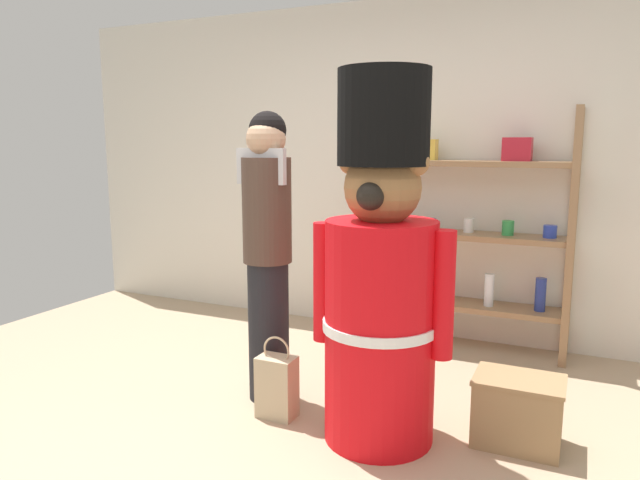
{
  "coord_description": "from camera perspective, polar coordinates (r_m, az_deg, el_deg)",
  "views": [
    {
      "loc": [
        1.19,
        -2.29,
        1.51
      ],
      "look_at": [
        -0.09,
        0.48,
        1.0
      ],
      "focal_mm": 32.63,
      "sensor_mm": 36.0,
      "label": 1
    }
  ],
  "objects": [
    {
      "name": "ground_plane",
      "position": [
        2.99,
        -2.56,
        -20.84
      ],
      "size": [
        6.4,
        6.4,
        0.0
      ],
      "primitive_type": "plane",
      "color": "tan"
    },
    {
      "name": "back_wall",
      "position": [
        4.65,
        9.91,
        6.75
      ],
      "size": [
        6.4,
        0.12,
        2.6
      ],
      "primitive_type": "cube",
      "color": "silver",
      "rests_on": "ground_plane"
    },
    {
      "name": "merchandise_shelf",
      "position": [
        4.38,
        14.48,
        0.97
      ],
      "size": [
        1.45,
        0.35,
        1.75
      ],
      "color": "#93704C",
      "rests_on": "ground_plane"
    },
    {
      "name": "teddy_bear_guard",
      "position": [
        2.91,
        5.99,
        -3.95
      ],
      "size": [
        0.73,
        0.58,
        1.86
      ],
      "color": "red",
      "rests_on": "ground_plane"
    },
    {
      "name": "person_shopper",
      "position": [
        3.36,
        -5.17,
        -0.63
      ],
      "size": [
        0.3,
        0.28,
        1.69
      ],
      "color": "black",
      "rests_on": "ground_plane"
    },
    {
      "name": "shopping_bag",
      "position": [
        3.33,
        -4.25,
        -14.08
      ],
      "size": [
        0.21,
        0.14,
        0.47
      ],
      "color": "#C1AD89",
      "rests_on": "ground_plane"
    },
    {
      "name": "display_crate",
      "position": [
        3.21,
        18.82,
        -15.58
      ],
      "size": [
        0.44,
        0.31,
        0.35
      ],
      "color": "#9E7A51",
      "rests_on": "ground_plane"
    }
  ]
}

